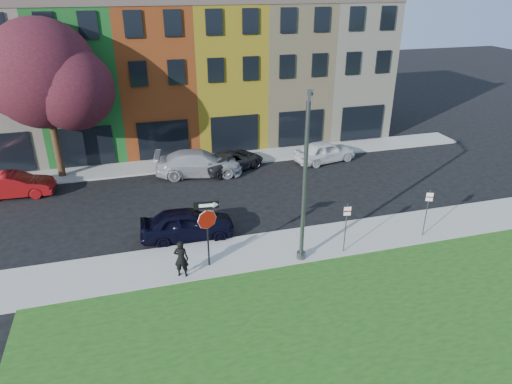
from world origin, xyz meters
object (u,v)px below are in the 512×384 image
object	(u,v)px
man	(181,259)
stop_sign	(207,221)
sedan_near	(187,224)
street_lamp	(305,183)

from	to	relation	value
man	stop_sign	bearing A→B (deg)	-139.06
sedan_near	street_lamp	xyz separation A→B (m)	(4.70, -3.16, 2.96)
stop_sign	man	distance (m)	1.90
man	sedan_near	xyz separation A→B (m)	(0.69, 3.27, -0.20)
stop_sign	street_lamp	xyz separation A→B (m)	(4.16, -0.34, 1.38)
stop_sign	man	size ratio (longest dim) A/B	1.85
man	street_lamp	xyz separation A→B (m)	(5.39, 0.11, 2.76)
street_lamp	man	bearing A→B (deg)	-155.09
street_lamp	sedan_near	bearing A→B (deg)	169.86
sedan_near	man	bearing A→B (deg)	170.87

